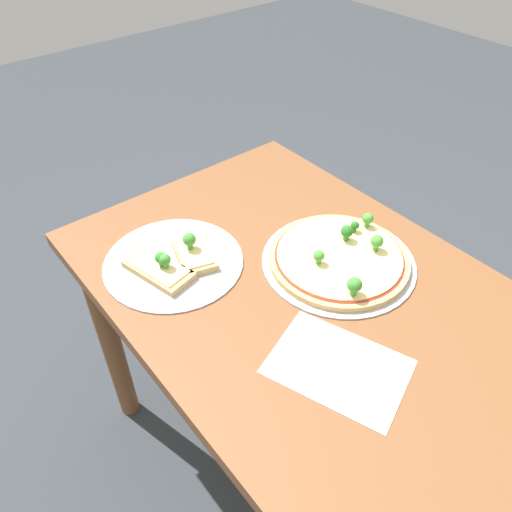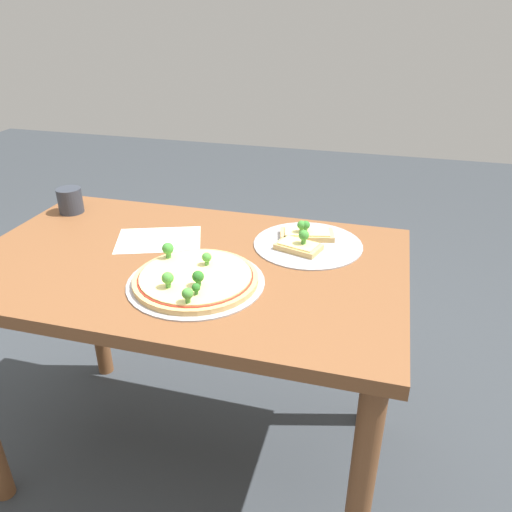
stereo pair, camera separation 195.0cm
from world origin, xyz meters
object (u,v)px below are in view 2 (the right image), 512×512
at_px(dining_table, 188,294).
at_px(pizza_tray_whole, 195,279).
at_px(drinking_cup, 70,201).
at_px(pizza_tray_slice, 305,241).

relative_size(dining_table, pizza_tray_whole, 3.43).
xyz_separation_m(dining_table, drinking_cup, (0.50, -0.22, 0.15)).
relative_size(pizza_tray_whole, pizza_tray_slice, 1.10).
bearing_deg(pizza_tray_slice, drinking_cup, -2.81).
bearing_deg(pizza_tray_slice, pizza_tray_whole, 52.30).
height_order(pizza_tray_slice, drinking_cup, drinking_cup).
bearing_deg(dining_table, drinking_cup, -23.79).
distance_m(dining_table, pizza_tray_whole, 0.19).
distance_m(pizza_tray_whole, drinking_cup, 0.67).
distance_m(dining_table, drinking_cup, 0.57).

